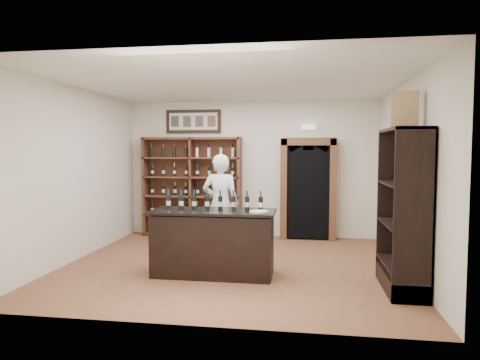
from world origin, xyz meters
name	(u,v)px	position (x,y,z in m)	size (l,w,h in m)	color
floor	(233,265)	(0.00, 0.00, 0.00)	(5.50, 5.50, 0.00)	brown
ceiling	(232,83)	(0.00, 0.00, 3.00)	(5.50, 5.50, 0.00)	white
wall_back	(251,169)	(0.00, 2.50, 1.50)	(5.50, 0.04, 3.00)	beige
wall_left	(76,174)	(-2.75, 0.00, 1.50)	(0.04, 5.00, 3.00)	beige
wall_right	(408,177)	(2.75, 0.00, 1.50)	(0.04, 5.00, 3.00)	beige
wine_shelf	(192,186)	(-1.30, 2.33, 1.10)	(2.20, 0.38, 2.20)	#562C1D
framed_picture	(193,121)	(-1.30, 2.47, 2.55)	(1.25, 0.04, 0.52)	black
arched_doorway	(308,186)	(1.25, 2.33, 1.14)	(1.17, 0.35, 2.17)	black
emergency_light	(309,127)	(1.25, 2.42, 2.40)	(0.30, 0.10, 0.10)	white
tasting_counter	(213,243)	(-0.20, -0.60, 0.49)	(1.88, 0.78, 1.00)	black
counter_bottle_0	(168,202)	(-0.92, -0.55, 1.11)	(0.07, 0.07, 0.30)	black
counter_bottle_1	(181,202)	(-0.71, -0.55, 1.11)	(0.07, 0.07, 0.30)	black
counter_bottle_2	(194,202)	(-0.51, -0.55, 1.11)	(0.07, 0.07, 0.30)	black
counter_bottle_3	(207,203)	(-0.30, -0.55, 1.11)	(0.07, 0.07, 0.30)	black
counter_bottle_4	(220,203)	(-0.10, -0.55, 1.11)	(0.07, 0.07, 0.30)	black
counter_bottle_5	(234,203)	(0.11, -0.55, 1.11)	(0.07, 0.07, 0.30)	black
counter_bottle_6	(247,203)	(0.31, -0.55, 1.11)	(0.07, 0.07, 0.30)	black
counter_bottle_7	(261,204)	(0.52, -0.55, 1.11)	(0.07, 0.07, 0.30)	black
side_cabinet	(405,235)	(2.52, -0.90, 0.75)	(0.48, 1.20, 2.20)	black
shopkeeper	(221,204)	(-0.35, 0.74, 0.92)	(0.67, 0.44, 1.84)	silver
plate	(259,212)	(0.51, -0.73, 1.01)	(0.27, 0.27, 0.02)	beige
wine_crate	(405,110)	(2.49, -0.84, 2.45)	(0.36, 0.15, 0.50)	tan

